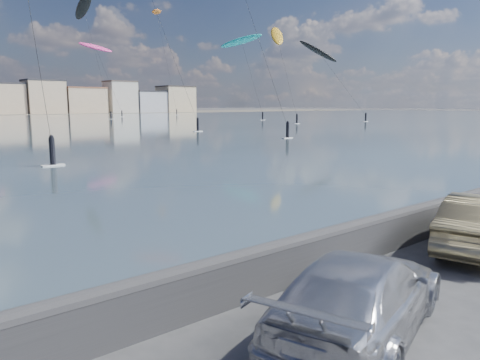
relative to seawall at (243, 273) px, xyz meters
name	(u,v)px	position (x,y,z in m)	size (l,w,h in m)	color
ground	(354,355)	(0.00, -2.70, -0.58)	(700.00, 700.00, 0.00)	#333335
seawall	(243,273)	(0.00, 0.00, 0.00)	(400.00, 0.36, 1.08)	#28282B
car_silver	(360,295)	(0.60, -2.35, 0.14)	(2.02, 4.98, 1.44)	silver
kitesurfer_6	(319,52)	(78.84, 66.27, 15.03)	(8.46, 15.64, 18.92)	black
kitesurfer_7	(157,13)	(80.53, 141.34, 34.47)	(8.99, 13.65, 36.70)	orange
kitesurfer_9	(84,7)	(45.56, 119.25, 28.55)	(3.18, 18.00, 33.11)	black
kitesurfer_12	(241,41)	(70.13, 83.40, 18.32)	(8.73, 11.99, 21.26)	#19BFBF
kitesurfer_16	(96,48)	(53.80, 131.84, 19.84)	(10.34, 10.97, 22.76)	#E5338C
kitesurfer_19	(277,37)	(66.28, 67.00, 17.38)	(7.83, 13.82, 21.06)	#BF8C19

